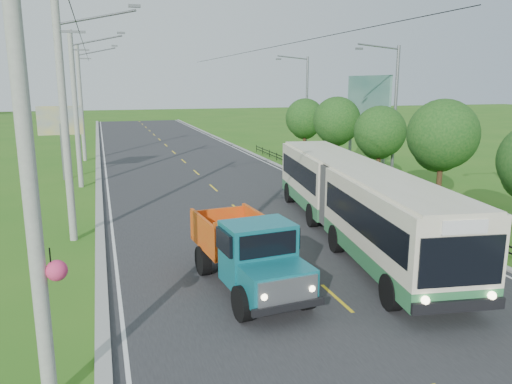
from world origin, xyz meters
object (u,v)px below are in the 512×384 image
tree_third (442,138)px  dump_truck (248,248)px  planter_far (310,168)px  pole_far (81,103)px  pole_nearest (32,179)px  streetlight_mid (393,113)px  billboard_left (60,125)px  planter_mid (360,188)px  bus (354,195)px  pole_mid (76,109)px  tree_back (305,120)px  pole_near (66,124)px  planter_near (442,220)px  tree_fourth (379,135)px  tree_fifth (337,123)px  streetlight_far (305,104)px  billboard_right (368,102)px

tree_third → dump_truck: size_ratio=0.97×
planter_far → pole_far: bearing=146.9°
pole_nearest → dump_truck: pole_nearest is taller
streetlight_mid → billboard_left: size_ratio=1.74×
pole_nearest → planter_mid: pole_nearest is taller
pole_far → planter_mid: pole_far is taller
pole_far → planter_far: (16.86, -11.00, -4.81)m
tree_third → bus: bearing=-157.3°
pole_mid → tree_back: (18.12, 5.14, -1.44)m
tree_back → billboard_left: 19.48m
pole_nearest → planter_mid: (16.84, 17.00, -4.65)m
pole_near → pole_far: same height
planter_near → bus: 5.44m
planter_mid → pole_near: bearing=-163.5°
pole_mid → planter_far: size_ratio=14.93×
tree_third → tree_fourth: (-0.00, 6.00, -0.40)m
tree_back → bus: (-6.40, -20.68, -1.68)m
planter_far → tree_fourth: bearing=-80.9°
pole_mid → tree_third: pole_mid is taller
bus → dump_truck: 7.10m
planter_near → pole_far: bearing=122.0°
planter_far → billboard_left: 18.56m
tree_back → planter_near: bearing=-93.6°
planter_far → dump_truck: dump_truck is taller
planter_far → tree_third: bearing=-84.8°
tree_fifth → streetlight_far: 7.97m
tree_fifth → streetlight_mid: streetlight_mid is taller
streetlight_far → billboard_right: streetlight_far is taller
tree_back → streetlight_far: streetlight_far is taller
tree_third → dump_truck: 14.20m
pole_far → dump_truck: bearing=-79.6°
billboard_right → streetlight_far: bearing=101.7°
pole_nearest → tree_fifth: 29.40m
planter_near → planter_far: 16.00m
tree_third → planter_near: bearing=-120.4°
tree_fifth → pole_nearest: bearing=-128.0°
tree_back → streetlight_far: size_ratio=0.61×
planter_near → planter_mid: same height
tree_third → tree_fifth: (-0.00, 12.00, -0.13)m
planter_mid → bus: bearing=-121.1°
pole_far → billboard_right: (20.56, -13.00, 0.25)m
dump_truck → billboard_right: bearing=45.7°
pole_far → streetlight_far: (18.90, -5.00, -0.19)m
tree_fifth → tree_back: (-0.00, 6.00, -0.20)m
planter_far → dump_truck: (-11.08, -20.39, 1.14)m
streetlight_far → dump_truck: bearing=-116.4°
pole_mid → planter_near: 23.08m
pole_mid → dump_truck: bearing=-73.4°
billboard_left → billboard_right: bearing=-10.4°
pole_near → pole_mid: 12.00m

